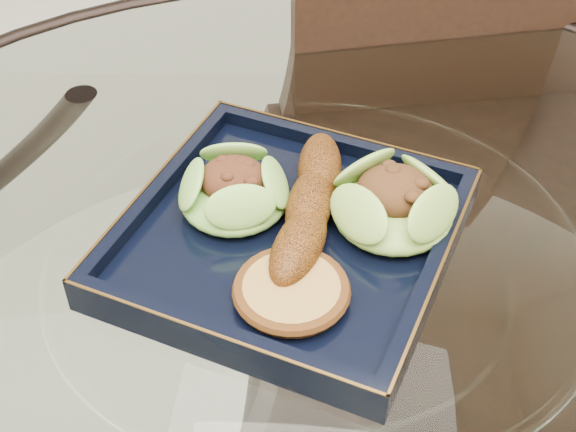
{
  "coord_description": "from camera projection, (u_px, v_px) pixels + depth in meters",
  "views": [
    {
      "loc": [
        0.02,
        -0.44,
        1.26
      ],
      "look_at": [
        -0.03,
        0.06,
        0.8
      ],
      "focal_mm": 50.0,
      "sensor_mm": 36.0,
      "label": 1
    }
  ],
  "objects": [
    {
      "name": "dining_table",
      "position": [
        313.0,
        412.0,
        0.77
      ],
      "size": [
        1.13,
        1.13,
        0.77
      ],
      "color": "white",
      "rests_on": "ground"
    },
    {
      "name": "lettuce_wrap_left",
      "position": [
        234.0,
        193.0,
        0.7
      ],
      "size": [
        0.11,
        0.11,
        0.03
      ],
      "primitive_type": "ellipsoid",
      "rotation": [
        0.0,
        0.0,
        -0.22
      ],
      "color": "#4D902A",
      "rests_on": "navy_plate"
    },
    {
      "name": "crumb_patty",
      "position": [
        291.0,
        292.0,
        0.63
      ],
      "size": [
        0.09,
        0.09,
        0.02
      ],
      "primitive_type": "cylinder",
      "rotation": [
        0.0,
        0.0,
        -0.08
      ],
      "color": "#BF873F",
      "rests_on": "navy_plate"
    },
    {
      "name": "dining_chair",
      "position": [
        434.0,
        255.0,
        1.09
      ],
      "size": [
        0.46,
        0.46,
        0.86
      ],
      "rotation": [
        0.0,
        0.0,
        0.27
      ],
      "color": "black",
      "rests_on": "ground"
    },
    {
      "name": "lettuce_wrap_right",
      "position": [
        393.0,
        206.0,
        0.69
      ],
      "size": [
        0.14,
        0.14,
        0.04
      ],
      "primitive_type": "ellipsoid",
      "rotation": [
        0.0,
        0.0,
        0.38
      ],
      "color": "olive",
      "rests_on": "navy_plate"
    },
    {
      "name": "navy_plate",
      "position": [
        288.0,
        241.0,
        0.7
      ],
      "size": [
        0.34,
        0.34,
        0.02
      ],
      "primitive_type": "cube",
      "rotation": [
        0.0,
        0.0,
        -0.32
      ],
      "color": "black",
      "rests_on": "dining_table"
    },
    {
      "name": "roasted_plantain",
      "position": [
        310.0,
        204.0,
        0.69
      ],
      "size": [
        0.06,
        0.19,
        0.04
      ],
      "primitive_type": "ellipsoid",
      "rotation": [
        0.0,
        0.0,
        1.47
      ],
      "color": "#6B330B",
      "rests_on": "navy_plate"
    }
  ]
}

